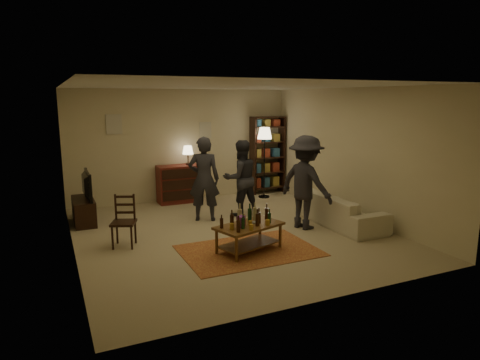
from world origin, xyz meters
TOP-DOWN VIEW (x-y plane):
  - floor at (0.00, 0.00)m, footprint 6.00×6.00m
  - room_shell at (-0.65, 2.98)m, footprint 6.00×6.00m
  - rug at (-0.11, -1.02)m, footprint 2.20×1.50m
  - coffee_table at (-0.12, -1.02)m, footprint 1.23×0.91m
  - dining_chair at (-1.93, 0.11)m, footprint 0.51×0.51m
  - tv_stand at (-2.44, 1.80)m, footprint 0.40×1.00m
  - dresser at (-0.19, 2.71)m, footprint 1.00×0.50m
  - bookshelf at (2.25, 2.78)m, footprint 0.90×0.34m
  - floor_lamp at (1.92, 2.32)m, footprint 0.36×0.36m
  - sofa at (2.20, -0.40)m, footprint 0.81×2.08m
  - person_left at (-0.16, 1.00)m, footprint 0.75×0.63m
  - person_right at (0.68, 1.05)m, footprint 0.81×0.64m
  - person_by_sofa at (1.43, -0.31)m, footprint 0.99×1.31m

SIDE VIEW (x-z plane):
  - floor at x=0.00m, z-range 0.00..0.00m
  - rug at x=-0.11m, z-range 0.00..0.01m
  - sofa at x=2.20m, z-range 0.00..0.61m
  - tv_stand at x=-2.44m, z-range -0.14..0.91m
  - coffee_table at x=-0.12m, z-range 0.01..0.80m
  - dining_chair at x=-1.93m, z-range 0.02..0.92m
  - dresser at x=-0.19m, z-range -0.20..1.16m
  - person_right at x=0.68m, z-range 0.00..1.62m
  - person_left at x=-0.16m, z-range 0.00..1.73m
  - person_by_sofa at x=1.43m, z-range 0.00..1.80m
  - bookshelf at x=2.25m, z-range 0.03..2.04m
  - floor_lamp at x=1.92m, z-range 0.62..2.39m
  - room_shell at x=-0.65m, z-range -1.19..4.81m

